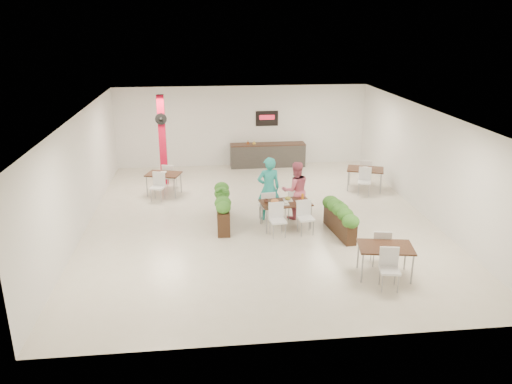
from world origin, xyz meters
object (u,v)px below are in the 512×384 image
Objects in this scene: diner_woman at (295,190)px; planter_left at (223,207)px; service_counter at (268,154)px; side_table_c at (385,251)px; main_table at (285,206)px; planter_right at (340,217)px; diner_man at (269,189)px; red_column at (163,139)px; side_table_a at (164,177)px; side_table_b at (365,172)px.

planter_left is at bearing -0.91° from diner_woman.
service_counter is 9.53m from side_table_c.
service_counter is 6.30m from main_table.
service_counter is at bearing 98.81° from planter_right.
diner_woman is 0.81× the size of planter_left.
side_table_c is (0.37, -2.48, 0.14)m from planter_right.
diner_man is at bearing -7.12° from diner_woman.
service_counter reaches higher than diner_woman.
red_column reaches higher than side_table_c.
planter_left is (-1.37, -0.24, -0.42)m from diner_man.
planter_left reaches higher than planter_right.
service_counter is at bearing 86.91° from main_table.
planter_right is at bearing 108.49° from side_table_c.
red_column is at bearing 135.01° from planter_right.
diner_woman is 1.04× the size of side_table_a.
red_column is at bearing -49.91° from diner_woman.
side_table_a is at bearing 138.27° from main_table.
side_table_b is 1.00× the size of side_table_c.
diner_man is 1.05× the size of planter_right.
diner_woman is 3.75m from side_table_b.
diner_man is 1.45m from planter_left.
main_table is at bearing 129.67° from side_table_c.
red_column is 1.58m from side_table_a.
planter_left is 3.35m from planter_right.
diner_woman is 4.03m from side_table_c.
side_table_c is at bearing -54.20° from red_column.
side_table_a is 1.00× the size of side_table_c.
service_counter is (4.00, 1.86, -1.15)m from red_column.
main_table is at bearing -24.80° from side_table_a.
planter_left is 5.70m from side_table_b.
planter_right is at bearing -97.63° from side_table_b.
service_counter is at bearing 70.32° from planter_left.
side_table_b is (2.98, -3.28, 0.14)m from service_counter.
service_counter reaches higher than side_table_c.
main_table and side_table_a have the same top height.
planter_left reaches higher than side_table_c.
service_counter reaches higher than planter_right.
side_table_b is (5.08, 2.59, 0.10)m from planter_left.
diner_man is 4.38m from side_table_c.
service_counter is 5.64m from diner_woman.
diner_woman is 1.04× the size of side_table_c.
red_column is at bearing 109.37° from side_table_a.
service_counter is 1.79× the size of side_table_a.
side_table_b is (2.91, 2.35, -0.24)m from diner_woman.
side_table_c is (1.79, -3.13, -0.01)m from main_table.
side_table_a is at bearing -161.85° from side_table_b.
red_column is 1.07× the size of service_counter.
diner_woman is at bearing 6.21° from planter_left.
red_column is 9.36m from side_table_c.
planter_right reaches higher than main_table.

